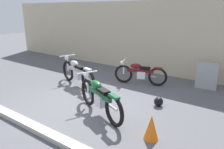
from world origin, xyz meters
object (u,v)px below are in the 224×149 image
traffic_cone (151,128)px  motorcycle_silver (77,72)px  motorcycle_green (99,97)px  motorcycle_maroon (140,73)px  stone_marker (207,76)px  helmet (159,102)px

traffic_cone → motorcycle_silver: bearing=156.9°
motorcycle_silver → motorcycle_green: motorcycle_silver is taller
motorcycle_green → motorcycle_silver: bearing=-9.0°
motorcycle_silver → motorcycle_green: 2.46m
traffic_cone → motorcycle_green: (-1.63, 0.29, 0.20)m
motorcycle_green → motorcycle_maroon: bearing=-60.0°
motorcycle_silver → motorcycle_maroon: (1.75, 1.43, -0.06)m
stone_marker → motorcycle_green: 4.06m
helmet → motorcycle_silver: bearing=-178.8°
traffic_cone → motorcycle_maroon: (-1.98, 3.02, 0.14)m
motorcycle_silver → motorcycle_green: (2.09, -1.30, -0.01)m
stone_marker → motorcycle_silver: motorcycle_silver is taller
motorcycle_silver → motorcycle_maroon: bearing=-124.1°
stone_marker → helmet: (-0.70, -2.30, -0.32)m
motorcycle_maroon → helmet: bearing=116.9°
helmet → motorcycle_green: bearing=-127.4°
motorcycle_maroon → motorcycle_silver: bearing=21.0°
stone_marker → motorcycle_green: motorcycle_green is taller
motorcycle_maroon → stone_marker: bearing=-174.2°
stone_marker → motorcycle_green: (-1.74, -3.67, 0.02)m
helmet → motorcycle_silver: size_ratio=0.12×
motorcycle_silver → traffic_cone: bearing=173.4°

